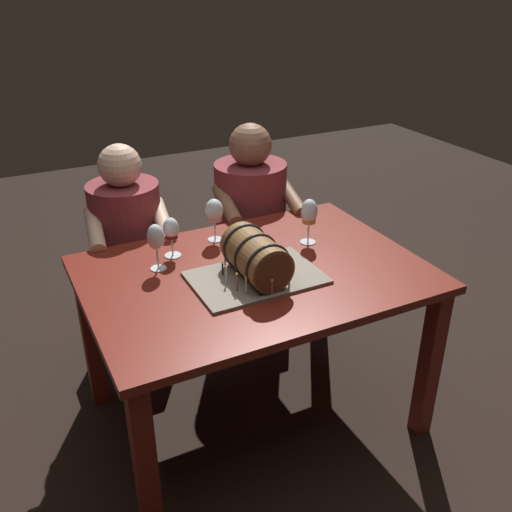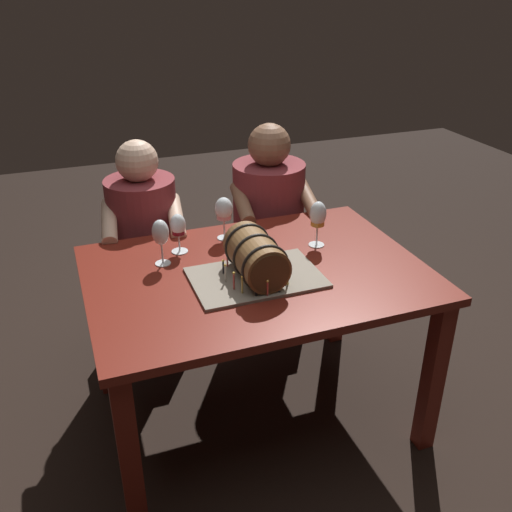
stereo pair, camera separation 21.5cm
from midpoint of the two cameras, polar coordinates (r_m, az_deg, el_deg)
name	(u,v)px [view 1 (the left image)]	position (r m, az deg, el deg)	size (l,w,h in m)	color
ground_plane	(255,414)	(2.70, -2.51, -15.65)	(8.00, 8.00, 0.00)	black
dining_table	(254,294)	(2.31, -2.84, -3.87)	(1.34, 0.95, 0.75)	maroon
barrel_cake	(256,260)	(2.16, -2.85, -0.46)	(0.50, 0.33, 0.19)	gray
wine_glass_empty	(156,238)	(2.26, -12.74, 1.69)	(0.07, 0.07, 0.19)	white
wine_glass_amber	(309,214)	(2.43, 2.85, 4.22)	(0.07, 0.07, 0.20)	white
wine_glass_rose	(214,212)	(2.47, -6.72, 4.35)	(0.08, 0.08, 0.19)	white
wine_glass_red	(171,231)	(2.36, -11.13, 2.46)	(0.07, 0.07, 0.17)	white
person_seated_left	(131,265)	(2.88, -14.55, -0.96)	(0.41, 0.50, 1.13)	#4C1B1E
person_seated_right	(251,235)	(3.04, -2.55, 2.11)	(0.44, 0.52, 1.15)	#4C1B1E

